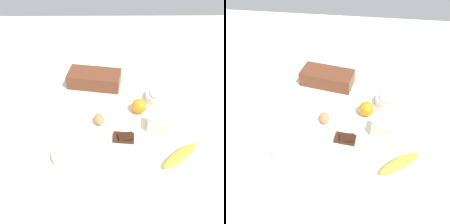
% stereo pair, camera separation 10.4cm
% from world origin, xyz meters
% --- Properties ---
extents(ground_plane, '(2.40, 2.40, 0.02)m').
position_xyz_m(ground_plane, '(0.00, 0.00, -0.01)').
color(ground_plane, silver).
extents(loaf_pan, '(0.30, 0.17, 0.08)m').
position_xyz_m(loaf_pan, '(-0.09, 0.26, 0.04)').
color(loaf_pan, brown).
rests_on(loaf_pan, ground_plane).
extents(flour_bowl, '(0.13, 0.13, 0.06)m').
position_xyz_m(flour_bowl, '(-0.17, -0.22, 0.03)').
color(flour_bowl, silver).
rests_on(flour_bowl, ground_plane).
extents(sugar_bowl, '(0.13, 0.13, 0.06)m').
position_xyz_m(sugar_bowl, '(0.24, 0.13, 0.03)').
color(sugar_bowl, silver).
rests_on(sugar_bowl, ground_plane).
extents(banana, '(0.18, 0.15, 0.04)m').
position_xyz_m(banana, '(0.27, -0.23, 0.02)').
color(banana, yellow).
rests_on(banana, ground_plane).
extents(orange_fruit, '(0.07, 0.07, 0.07)m').
position_xyz_m(orange_fruit, '(0.13, 0.04, 0.04)').
color(orange_fruit, orange).
rests_on(orange_fruit, ground_plane).
extents(butter_block, '(0.10, 0.08, 0.06)m').
position_xyz_m(butter_block, '(0.20, -0.07, 0.03)').
color(butter_block, '#F4EDB2').
rests_on(butter_block, ground_plane).
extents(egg_near_butter, '(0.06, 0.07, 0.05)m').
position_xyz_m(egg_near_butter, '(-0.06, -0.03, 0.02)').
color(egg_near_butter, '#B87C4B').
rests_on(egg_near_butter, ground_plane).
extents(chocolate_plate, '(0.13, 0.13, 0.03)m').
position_xyz_m(chocolate_plate, '(0.05, -0.13, 0.01)').
color(chocolate_plate, silver).
rests_on(chocolate_plate, ground_plane).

